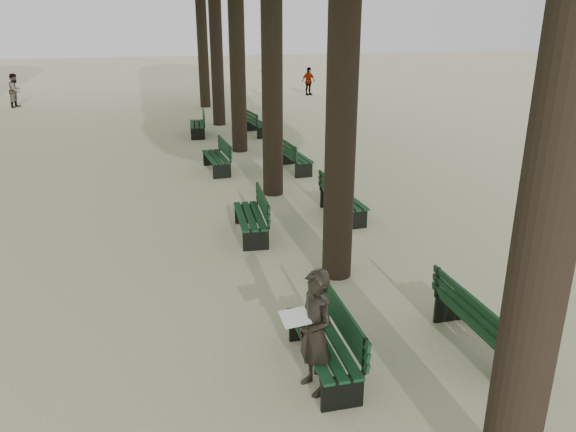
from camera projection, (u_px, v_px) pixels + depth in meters
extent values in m
plane|color=beige|center=(302.00, 389.00, 7.01)|extent=(120.00, 120.00, 0.00)
cylinder|color=#33261C|center=(567.00, 107.00, 4.28)|extent=(0.52, 0.52, 7.50)
cylinder|color=#33261C|center=(343.00, 59.00, 8.83)|extent=(0.52, 0.52, 7.50)
cylinder|color=#33261C|center=(272.00, 44.00, 13.38)|extent=(0.52, 0.52, 7.50)
cylinder|color=#33261C|center=(237.00, 36.00, 17.93)|extent=(0.52, 0.52, 7.50)
cylinder|color=#33261C|center=(216.00, 32.00, 22.48)|extent=(0.52, 0.52, 7.50)
cylinder|color=#33261C|center=(202.00, 29.00, 27.03)|extent=(0.52, 0.52, 7.50)
cube|color=black|center=(321.00, 356.00, 7.30)|extent=(0.55, 1.81, 0.45)
cube|color=black|center=(322.00, 341.00, 7.22)|extent=(0.57, 1.81, 0.04)
cube|color=black|center=(343.00, 320.00, 7.19)|extent=(0.07, 1.80, 0.40)
cube|color=black|center=(250.00, 226.00, 11.77)|extent=(0.64, 1.83, 0.45)
cube|color=black|center=(250.00, 216.00, 11.70)|extent=(0.66, 1.83, 0.04)
cube|color=black|center=(263.00, 203.00, 11.65)|extent=(0.16, 1.80, 0.40)
cube|color=black|center=(216.00, 164.00, 16.61)|extent=(0.63, 1.83, 0.45)
cube|color=black|center=(216.00, 157.00, 16.54)|extent=(0.65, 1.83, 0.04)
cube|color=black|center=(225.00, 147.00, 16.53)|extent=(0.15, 1.80, 0.40)
cube|color=black|center=(197.00, 130.00, 21.52)|extent=(0.68, 1.84, 0.45)
cube|color=black|center=(197.00, 124.00, 21.45)|extent=(0.70, 1.84, 0.04)
cube|color=black|center=(204.00, 117.00, 21.40)|extent=(0.20, 1.80, 0.40)
cube|color=black|center=(480.00, 334.00, 7.79)|extent=(0.53, 1.80, 0.45)
cube|color=black|center=(482.00, 320.00, 7.72)|extent=(0.55, 1.80, 0.04)
cube|color=black|center=(466.00, 305.00, 7.56)|extent=(0.05, 1.80, 0.40)
cube|color=black|center=(343.00, 208.00, 12.88)|extent=(0.58, 1.82, 0.45)
cube|color=black|center=(344.00, 198.00, 12.80)|extent=(0.60, 1.82, 0.04)
cube|color=black|center=(332.00, 188.00, 12.63)|extent=(0.10, 1.80, 0.40)
cube|color=black|center=(295.00, 163.00, 16.70)|extent=(0.66, 1.83, 0.45)
cube|color=black|center=(295.00, 156.00, 16.62)|extent=(0.68, 1.84, 0.04)
cube|color=black|center=(286.00, 148.00, 16.44)|extent=(0.18, 1.80, 0.40)
cube|color=black|center=(258.00, 129.00, 21.72)|extent=(0.72, 1.85, 0.45)
cube|color=black|center=(258.00, 123.00, 21.65)|extent=(0.74, 1.85, 0.04)
cube|color=black|center=(251.00, 117.00, 21.46)|extent=(0.24, 1.79, 0.40)
imported|color=black|center=(315.00, 332.00, 6.75)|extent=(0.49, 0.71, 1.62)
cube|color=white|center=(295.00, 317.00, 6.61)|extent=(0.37, 0.29, 0.12)
imported|color=#262628|center=(16.00, 90.00, 27.95)|extent=(0.59, 0.87, 1.65)
imported|color=#262628|center=(266.00, 82.00, 31.12)|extent=(0.55, 1.13, 1.68)
imported|color=#262628|center=(308.00, 81.00, 32.16)|extent=(0.97, 0.63, 1.57)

